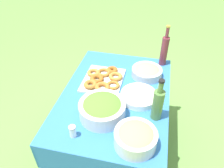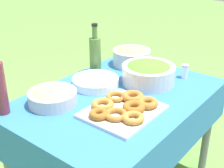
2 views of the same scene
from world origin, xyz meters
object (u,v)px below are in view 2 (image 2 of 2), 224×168
plate_stack (95,82)px  bread_bowl (132,56)px  salad_bowl (148,72)px  pasta_bowl (53,96)px  donut_platter (124,108)px  olive_oil_bottle (95,54)px

plate_stack → bread_bowl: size_ratio=1.06×
salad_bowl → pasta_bowl: (-0.53, 0.25, -0.02)m
salad_bowl → bread_bowl: salad_bowl is taller
salad_bowl → bread_bowl: size_ratio=1.23×
donut_platter → plate_stack: 0.35m
donut_platter → bread_bowl: bearing=31.8°
pasta_bowl → donut_platter: (0.16, -0.34, -0.02)m
salad_bowl → donut_platter: bearing=-165.9°
salad_bowl → pasta_bowl: bearing=154.8°
olive_oil_bottle → bread_bowl: olive_oil_bottle is taller
bread_bowl → donut_platter: bearing=-148.2°
donut_platter → bread_bowl: (0.56, 0.34, 0.04)m
olive_oil_bottle → bread_bowl: 0.28m
donut_platter → plate_stack: bearing=65.0°
olive_oil_bottle → bread_bowl: size_ratio=1.24×
donut_platter → plate_stack: size_ratio=1.46×
pasta_bowl → plate_stack: bearing=-5.1°
salad_bowl → plate_stack: salad_bowl is taller
donut_platter → bread_bowl: size_ratio=1.55×
donut_platter → olive_oil_bottle: size_ratio=1.24×
salad_bowl → pasta_bowl: 0.59m
salad_bowl → donut_platter: 0.38m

